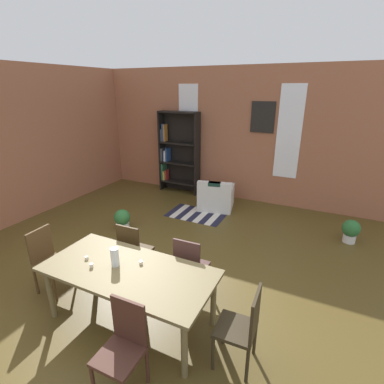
{
  "coord_description": "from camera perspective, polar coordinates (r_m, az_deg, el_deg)",
  "views": [
    {
      "loc": [
        2.21,
        -2.57,
        2.81
      ],
      "look_at": [
        0.0,
        1.99,
        0.96
      ],
      "focal_mm": 26.93,
      "sensor_mm": 36.0,
      "label": 1
    }
  ],
  "objects": [
    {
      "name": "dining_chair_near_right",
      "position": [
        3.15,
        -13.45,
        -27.39
      ],
      "size": [
        0.41,
        0.41,
        0.95
      ],
      "color": "#41241A",
      "rests_on": "ground"
    },
    {
      "name": "dining_chair_far_right",
      "position": [
        4.05,
        -0.38,
        -14.4
      ],
      "size": [
        0.41,
        0.41,
        0.95
      ],
      "color": "#412722",
      "rests_on": "ground"
    },
    {
      "name": "vase_on_table",
      "position": [
        3.67,
        -15.04,
        -12.32
      ],
      "size": [
        0.1,
        0.1,
        0.24
      ],
      "primitive_type": "cylinder",
      "color": "silver",
      "rests_on": "dining_table"
    },
    {
      "name": "tealight_candle_1",
      "position": [
        3.77,
        -19.32,
        -13.57
      ],
      "size": [
        0.04,
        0.04,
        0.05
      ],
      "primitive_type": "cylinder",
      "color": "silver",
      "rests_on": "dining_table"
    },
    {
      "name": "bookshelf_tall",
      "position": [
        8.0,
        -2.98,
        7.81
      ],
      "size": [
        1.14,
        0.32,
        2.21
      ],
      "color": "black",
      "rests_on": "ground"
    },
    {
      "name": "potted_plant_by_shelf",
      "position": [
        6.16,
        -13.66,
        -5.29
      ],
      "size": [
        0.33,
        0.33,
        0.44
      ],
      "color": "silver",
      "rests_on": "ground"
    },
    {
      "name": "potted_plant_corner",
      "position": [
        6.28,
        28.94,
        -6.63
      ],
      "size": [
        0.32,
        0.32,
        0.46
      ],
      "color": "silver",
      "rests_on": "ground"
    },
    {
      "name": "window_pane_0",
      "position": [
        7.92,
        -0.72,
        12.87
      ],
      "size": [
        0.55,
        0.02,
        2.14
      ],
      "primitive_type": "cube",
      "color": "white"
    },
    {
      "name": "armchair_white",
      "position": [
        7.04,
        4.77,
        -1.06
      ],
      "size": [
        0.95,
        0.95,
        0.75
      ],
      "color": "silver",
      "rests_on": "ground"
    },
    {
      "name": "framed_picture",
      "position": [
        7.22,
        13.85,
        14.19
      ],
      "size": [
        0.56,
        0.03,
        0.72
      ],
      "primitive_type": "cube",
      "color": "black"
    },
    {
      "name": "striped_rug",
      "position": [
        6.76,
        0.89,
        -4.42
      ],
      "size": [
        1.32,
        0.83,
        0.01
      ],
      "color": "#1E1E33",
      "rests_on": "ground"
    },
    {
      "name": "back_wall_brick",
      "position": [
        7.52,
        8.61,
        11.0
      ],
      "size": [
        8.44,
        0.12,
        3.3
      ],
      "primitive_type": "cube",
      "color": "#A26043",
      "rests_on": "ground"
    },
    {
      "name": "tealight_candle_0",
      "position": [
        3.95,
        -20.15,
        -12.14
      ],
      "size": [
        0.04,
        0.04,
        0.04
      ],
      "primitive_type": "cylinder",
      "color": "silver",
      "rests_on": "dining_table"
    },
    {
      "name": "dining_chair_head_left",
      "position": [
        4.68,
        -26.58,
        -11.66
      ],
      "size": [
        0.41,
        0.41,
        0.95
      ],
      "color": "#4E361C",
      "rests_on": "ground"
    },
    {
      "name": "ground_plane",
      "position": [
        4.4,
        -12.13,
        -20.14
      ],
      "size": [
        11.62,
        11.62,
        0.0
      ],
      "primitive_type": "plane",
      "color": "#52421C"
    },
    {
      "name": "dining_chair_head_right",
      "position": [
        3.28,
        10.05,
        -24.68
      ],
      "size": [
        0.42,
        0.42,
        0.95
      ],
      "color": "#2F2516",
      "rests_on": "ground"
    },
    {
      "name": "dining_chair_far_left",
      "position": [
        4.48,
        -11.51,
        -11.14
      ],
      "size": [
        0.41,
        0.41,
        0.95
      ],
      "color": "#362612",
      "rests_on": "ground"
    },
    {
      "name": "window_pane_1",
      "position": [
        7.15,
        18.67,
        11.07
      ],
      "size": [
        0.55,
        0.02,
        2.14
      ],
      "primitive_type": "cube",
      "color": "white"
    },
    {
      "name": "dining_table",
      "position": [
        3.68,
        -12.47,
        -15.68
      ],
      "size": [
        2.1,
        0.97,
        0.76
      ],
      "color": "brown",
      "rests_on": "ground"
    },
    {
      "name": "tealight_candle_2",
      "position": [
        3.68,
        -10.08,
        -13.58
      ],
      "size": [
        0.04,
        0.04,
        0.04
      ],
      "primitive_type": "cylinder",
      "color": "silver",
      "rests_on": "dining_table"
    }
  ]
}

